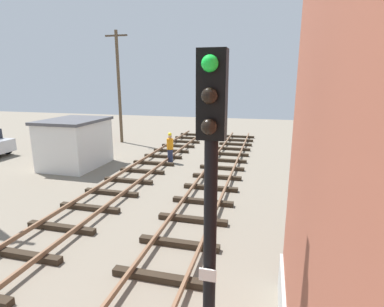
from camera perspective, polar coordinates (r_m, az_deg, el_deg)
signal_mast at (r=4.11m, az=3.45°, el=-9.15°), size 0.36×0.40×5.27m
control_hut at (r=18.80m, az=-21.10°, el=1.88°), size 3.00×3.80×2.76m
parked_car_red at (r=27.21m, az=-20.88°, el=4.23°), size 4.20×2.04×1.76m
utility_pole_far at (r=24.96m, az=-13.56°, el=12.25°), size 1.80×0.24×8.58m
track_worker_foreground at (r=18.39m, az=-4.14°, el=1.06°), size 0.40×0.40×1.87m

